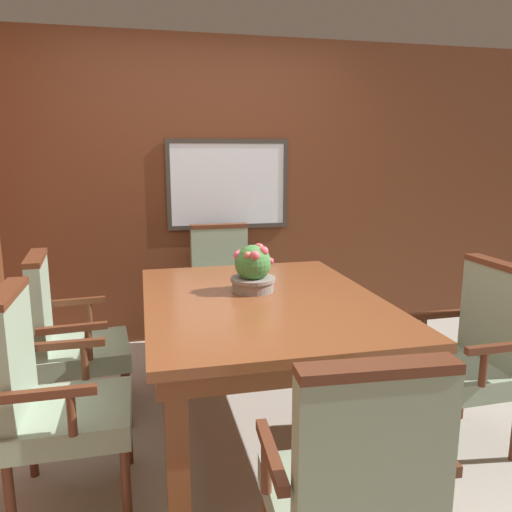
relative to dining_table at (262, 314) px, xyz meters
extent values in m
plane|color=#A39E93|center=(-0.10, -0.12, -0.68)|extent=(14.00, 14.00, 0.00)
cube|color=#5B2D19|center=(-0.10, 1.57, 0.54)|extent=(7.20, 0.06, 2.45)
cube|color=white|center=(0.09, 1.53, 0.61)|extent=(0.93, 0.01, 0.66)
cube|color=#38332D|center=(0.09, 1.53, 0.96)|extent=(1.00, 0.02, 0.04)
cube|color=#38332D|center=(0.09, 1.53, 0.27)|extent=(1.00, 0.02, 0.03)
cube|color=#38332D|center=(-0.40, 1.53, 0.61)|extent=(0.04, 0.02, 0.66)
cube|color=#38332D|center=(0.57, 1.53, 0.61)|extent=(0.03, 0.02, 0.66)
cube|color=brown|center=(-0.52, -0.72, -0.32)|extent=(0.09, 0.09, 0.73)
cube|color=brown|center=(0.52, -0.72, -0.32)|extent=(0.09, 0.09, 0.73)
cube|color=brown|center=(-0.52, 0.72, -0.32)|extent=(0.09, 0.09, 0.73)
cube|color=brown|center=(0.52, 0.72, -0.32)|extent=(0.09, 0.09, 0.73)
cube|color=brown|center=(0.00, 0.00, 0.00)|extent=(1.19, 1.59, 0.09)
cube|color=brown|center=(0.00, 0.00, 0.07)|extent=(1.25, 1.65, 0.04)
cylinder|color=#562B19|center=(-0.74, 0.18, -0.51)|extent=(0.04, 0.04, 0.35)
cylinder|color=#562B19|center=(-0.77, 0.60, -0.51)|extent=(0.04, 0.04, 0.35)
cylinder|color=#562B19|center=(-1.19, 0.14, -0.51)|extent=(0.04, 0.04, 0.35)
cylinder|color=#562B19|center=(-1.22, 0.57, -0.51)|extent=(0.04, 0.04, 0.35)
cube|color=gray|center=(-0.98, 0.37, -0.28)|extent=(0.55, 0.53, 0.11)
cube|color=gray|center=(-1.19, 0.35, 0.03)|extent=(0.12, 0.46, 0.51)
cube|color=#562B19|center=(-1.19, 0.35, 0.30)|extent=(0.13, 0.46, 0.03)
cylinder|color=#562B19|center=(-0.92, 0.12, -0.13)|extent=(0.04, 0.04, 0.19)
cube|color=#562B19|center=(-1.00, 0.12, -0.04)|extent=(0.36, 0.07, 0.04)
cylinder|color=#562B19|center=(-0.96, 0.63, -0.13)|extent=(0.04, 0.04, 0.19)
cube|color=#562B19|center=(-1.04, 0.62, -0.04)|extent=(0.36, 0.07, 0.04)
cylinder|color=#562B19|center=(-0.23, 0.91, -0.51)|extent=(0.04, 0.04, 0.35)
cylinder|color=#562B19|center=(0.20, 0.92, -0.51)|extent=(0.04, 0.04, 0.35)
cylinder|color=#562B19|center=(-0.24, 1.36, -0.51)|extent=(0.04, 0.04, 0.35)
cylinder|color=#562B19|center=(0.19, 1.36, -0.51)|extent=(0.04, 0.04, 0.35)
cube|color=gray|center=(-0.02, 1.14, -0.28)|extent=(0.50, 0.52, 0.11)
cube|color=gray|center=(-0.02, 1.35, 0.03)|extent=(0.45, 0.09, 0.51)
cube|color=#562B19|center=(-0.02, 1.35, 0.30)|extent=(0.45, 0.10, 0.03)
cylinder|color=#562B19|center=(-0.27, 1.09, -0.13)|extent=(0.04, 0.04, 0.19)
cube|color=#562B19|center=(-0.27, 1.17, -0.04)|extent=(0.04, 0.36, 0.04)
cylinder|color=#562B19|center=(0.23, 1.10, -0.13)|extent=(0.04, 0.04, 0.19)
cube|color=#562B19|center=(0.23, 1.18, -0.04)|extent=(0.04, 0.36, 0.04)
cylinder|color=#562B19|center=(0.73, -0.16, -0.51)|extent=(0.04, 0.04, 0.35)
cylinder|color=#562B19|center=(0.74, -0.59, -0.51)|extent=(0.04, 0.04, 0.35)
cylinder|color=#562B19|center=(1.17, -0.15, -0.51)|extent=(0.04, 0.04, 0.35)
cube|color=gray|center=(0.96, -0.37, -0.28)|extent=(0.52, 0.50, 0.11)
cube|color=gray|center=(1.17, -0.36, 0.03)|extent=(0.09, 0.45, 0.51)
cube|color=#562B19|center=(1.17, -0.36, 0.30)|extent=(0.10, 0.45, 0.03)
cylinder|color=#562B19|center=(0.91, -0.11, -0.13)|extent=(0.04, 0.04, 0.19)
cube|color=#562B19|center=(0.99, -0.11, -0.04)|extent=(0.36, 0.04, 0.04)
cylinder|color=#562B19|center=(0.92, -0.62, -0.13)|extent=(0.04, 0.04, 0.19)
cube|color=#562B19|center=(1.00, -0.62, -0.04)|extent=(0.36, 0.04, 0.04)
cylinder|color=#562B19|center=(0.22, -0.97, -0.51)|extent=(0.04, 0.04, 0.35)
cube|color=gray|center=(-0.01, -1.18, -0.28)|extent=(0.52, 0.54, 0.11)
cube|color=gray|center=(-0.02, -1.39, 0.03)|extent=(0.45, 0.11, 0.51)
cube|color=#562B19|center=(-0.02, -1.39, 0.30)|extent=(0.45, 0.11, 0.03)
cylinder|color=#562B19|center=(0.25, -1.15, -0.13)|extent=(0.04, 0.04, 0.19)
cube|color=#562B19|center=(0.24, -1.23, -0.04)|extent=(0.06, 0.36, 0.04)
cylinder|color=#562B19|center=(-0.26, -1.12, -0.13)|extent=(0.04, 0.04, 0.19)
cube|color=#562B19|center=(-0.26, -1.20, -0.04)|extent=(0.06, 0.36, 0.04)
cylinder|color=#562B19|center=(-0.73, -0.59, -0.51)|extent=(0.04, 0.04, 0.35)
cylinder|color=#562B19|center=(-0.73, -0.16, -0.51)|extent=(0.04, 0.04, 0.35)
cylinder|color=#562B19|center=(-1.18, -0.59, -0.51)|extent=(0.04, 0.04, 0.35)
cylinder|color=#562B19|center=(-1.18, -0.16, -0.51)|extent=(0.04, 0.04, 0.35)
cube|color=gray|center=(-0.96, -0.38, -0.28)|extent=(0.51, 0.49, 0.11)
cube|color=gray|center=(-1.17, -0.38, 0.03)|extent=(0.08, 0.45, 0.51)
cube|color=#562B19|center=(-1.17, -0.38, 0.30)|extent=(0.09, 0.45, 0.03)
cylinder|color=#562B19|center=(-0.92, -0.63, -0.13)|extent=(0.04, 0.04, 0.19)
cube|color=#562B19|center=(-0.99, -0.63, -0.04)|extent=(0.36, 0.04, 0.04)
cylinder|color=#562B19|center=(-0.92, -0.12, -0.13)|extent=(0.04, 0.04, 0.19)
cube|color=#562B19|center=(-0.99, -0.12, -0.04)|extent=(0.36, 0.04, 0.04)
cylinder|color=gray|center=(-0.02, 0.14, 0.13)|extent=(0.23, 0.23, 0.08)
cylinder|color=gray|center=(-0.02, 0.14, 0.16)|extent=(0.25, 0.25, 0.02)
sphere|color=#427F3D|center=(-0.02, 0.14, 0.26)|extent=(0.21, 0.21, 0.21)
sphere|color=#E25E5C|center=(0.02, 0.14, 0.35)|extent=(0.04, 0.04, 0.04)
sphere|color=#D2525F|center=(-0.03, 0.06, 0.32)|extent=(0.05, 0.05, 0.05)
sphere|color=#E25F68|center=(0.03, 0.19, 0.32)|extent=(0.05, 0.05, 0.05)
sphere|color=#D66457|center=(-0.09, 0.19, 0.31)|extent=(0.04, 0.04, 0.04)
sphere|color=#EF586F|center=(0.02, 0.16, 0.35)|extent=(0.04, 0.04, 0.04)
sphere|color=#DB6A59|center=(-0.06, 0.08, 0.32)|extent=(0.04, 0.04, 0.04)
sphere|color=#ED5667|center=(0.03, 0.10, 0.33)|extent=(0.05, 0.05, 0.05)
sphere|color=#D74C6A|center=(0.07, 0.11, 0.27)|extent=(0.04, 0.04, 0.04)
sphere|color=#D4566C|center=(-0.10, 0.15, 0.30)|extent=(0.05, 0.05, 0.05)
camera|label=1|loc=(-0.62, -2.52, 0.86)|focal=35.00mm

